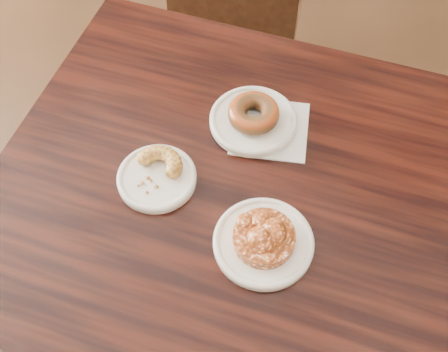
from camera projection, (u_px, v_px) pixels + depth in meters
The scene contains 9 objects.
floor at pixel (128, 313), 1.67m from camera, with size 5.00×5.00×0.00m, color black.
cafe_table at pixel (223, 278), 1.33m from camera, with size 0.87×0.87×0.75m, color black.
napkin at pixel (270, 129), 1.10m from camera, with size 0.15×0.15×0.00m, color silver.
plate_donut at pixel (253, 121), 1.10m from camera, with size 0.17×0.17×0.01m, color white.
plate_cruller at pixel (157, 178), 1.03m from camera, with size 0.15×0.15×0.01m, color white.
plate_fritter at pixel (263, 243), 0.96m from camera, with size 0.17×0.17×0.01m, color white.
glazed_donut at pixel (254, 113), 1.08m from camera, with size 0.10×0.10×0.04m, color maroon.
apple_fritter at pixel (264, 237), 0.94m from camera, with size 0.15×0.15×0.03m, color #491D07, non-canonical shape.
cruller_fragment at pixel (156, 172), 1.02m from camera, with size 0.10×0.10×0.03m, color brown, non-canonical shape.
Camera 1 is at (0.52, -0.37, 1.62)m, focal length 45.00 mm.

